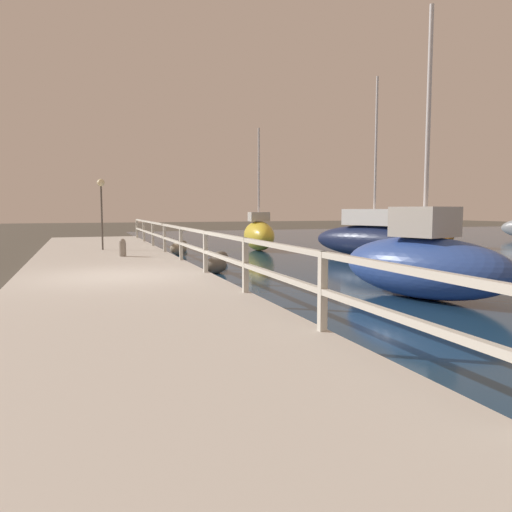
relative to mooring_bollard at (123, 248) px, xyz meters
The scene contains 13 objects.
ground_plane 5.18m from the mooring_bollard, 96.32° to the right, with size 120.00×120.00×0.00m, color #4C473D.
dock_walkway 5.17m from the mooring_bollard, 96.32° to the right, with size 4.62×36.00×0.28m.
railing 5.39m from the mooring_bollard, 72.21° to the right, with size 0.10×32.50×1.05m.
boulder_near_dock 6.69m from the mooring_bollard, 62.00° to the left, with size 0.57×0.51×0.43m.
boulder_upstream 3.38m from the mooring_bollard, ahead, with size 0.53×0.47×0.40m.
boulder_water_edge 3.80m from the mooring_bollard, 50.01° to the left, with size 0.68×0.61×0.51m.
boulder_far_strip 4.09m from the mooring_bollard, 54.20° to the right, with size 0.64×0.58×0.48m.
mooring_bollard is the anchor object (origin of this frame).
dock_lamp 3.67m from the mooring_bollard, 99.53° to the left, with size 0.29×0.29×2.77m.
sailboat_orange 14.85m from the mooring_bollard, 10.82° to the left, with size 1.65×4.58×7.40m.
sailboat_blue 10.31m from the mooring_bollard, 58.07° to the right, with size 2.78×4.21×5.96m.
sailboat_navy 9.35m from the mooring_bollard, ahead, with size 3.22×5.87×6.81m.
sailboat_yellow 7.45m from the mooring_bollard, 31.97° to the left, with size 1.55×3.15×5.48m.
Camera 1 is at (-0.75, -12.27, 1.88)m, focal length 35.00 mm.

